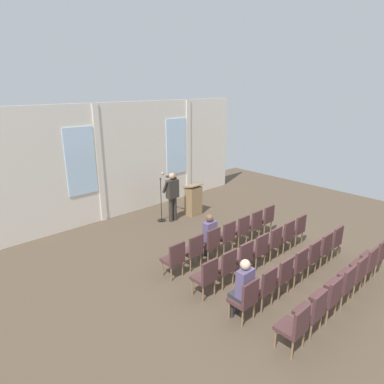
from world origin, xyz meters
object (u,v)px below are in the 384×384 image
Objects in this scene: chair_r2_c0 at (245,298)px; chair_r3_c0 at (295,326)px; chair_r0_c2 at (210,242)px; chair_r3_c6 at (376,254)px; chair_r3_c1 at (313,310)px; speaker at (172,193)px; chair_r3_c3 at (343,284)px; chair_r2_c2 at (281,274)px; chair_r0_c1 at (193,249)px; chair_r0_c5 at (254,223)px; chair_r3_c5 at (366,263)px; chair_r1_c3 at (258,248)px; chair_r2_c4 at (310,255)px; chair_r2_c6 at (333,240)px; chair_r1_c4 at (272,241)px; chair_r3_c2 at (329,296)px; chair_r3_c4 at (355,273)px; chair_r0_c0 at (174,257)px; chair_r0_c4 at (240,229)px; mic_stand at (161,212)px; chair_r0_c6 at (266,218)px; chair_r0_c3 at (226,235)px; audience_r0_c2 at (208,234)px; chair_r1_c0 at (206,275)px; audience_r2_c0 at (243,287)px; chair_r1_c5 at (285,234)px; chair_r1_c6 at (297,228)px; lectern at (193,200)px; chair_r2_c3 at (296,264)px; chair_r1_c2 at (242,256)px; chair_r1_c1 at (225,265)px; chair_r2_c1 at (264,285)px; chair_r2_c5 at (322,247)px.

chair_r2_c0 is 1.09m from chair_r3_c0.
chair_r3_c6 is at bearing -52.50° from chair_r0_c2.
chair_r2_c0 is 1.26m from chair_r3_c1.
chair_r3_c3 is at bearing -93.51° from speaker.
chair_r0_c1 is at bearing 106.05° from chair_r2_c2.
chair_r0_c1 is at bearing 180.00° from chair_r0_c5.
chair_r3_c5 and chair_r3_c6 have the same top height.
chair_r1_c3 and chair_r3_c3 have the same top height.
chair_r2_c6 is at bearing 0.00° from chair_r2_c4.
chair_r3_c3 is at bearing -106.05° from chair_r1_c4.
chair_r1_c3 and chair_r3_c1 have the same top height.
chair_r3_c4 is (1.25, 0.00, 0.00)m from chair_r3_c2.
chair_r0_c0 is 1.00× the size of chair_r0_c4.
chair_r3_c2 is at bearing -96.38° from mic_stand.
speaker is at bearing 118.26° from chair_r0_c6.
audience_r0_c2 is at bearing 172.55° from chair_r0_c3.
chair_r3_c5 is (1.25, -3.27, 0.00)m from chair_r0_c3.
mic_stand reaches higher than chair_r1_c0.
audience_r2_c0 is at bearing 159.55° from chair_r3_c5.
chair_r1_c6 is at bearing 0.00° from chair_r1_c5.
chair_r0_c3 is 3.77m from chair_r3_c0.
chair_r0_c4 is at bearing -84.83° from speaker.
chair_r3_c6 is at bearing -40.99° from chair_r2_c4.
lectern is 1.23× the size of chair_r0_c4.
audience_r0_c2 reaches higher than chair_r2_c3.
mic_stand reaches higher than chair_r2_c3.
chair_r2_c4 is 1.00× the size of chair_r3_c0.
chair_r1_c2 is at bearing 40.99° from chair_r2_c0.
chair_r1_c5 is (2.51, 0.00, 0.00)m from chair_r1_c1.
chair_r2_c4 is (0.25, -4.99, -0.47)m from speaker.
audience_r2_c0 reaches higher than chair_r2_c6.
chair_r1_c1 is 3.32m from chair_r3_c5.
chair_r0_c4 is at bearing 180.00° from chair_r0_c5.
chair_r2_c2 is at bearing -90.00° from chair_r0_c2.
mic_stand is 1.65× the size of chair_r1_c0.
chair_r3_c5 is at bearing -81.75° from speaker.
chair_r1_c4 is (2.51, -1.09, 0.00)m from chair_r0_c0.
lectern is at bearing 62.06° from chair_r3_c0.
chair_r2_c3 is at bearing 0.00° from chair_r2_c2.
chair_r3_c1 is at bearing -145.19° from chair_r1_c6.
chair_r2_c3 is (-1.25, -2.18, 0.00)m from chair_r0_c5.
chair_r0_c6 is at bearing 30.08° from chair_r2_c0.
chair_r2_c5 is at bearing 0.00° from chair_r2_c1.
chair_r0_c0 is 1.00× the size of chair_r1_c0.
chair_r0_c4 is 3.27m from chair_r3_c4.
chair_r2_c6 is at bearing -30.08° from chair_r0_c0.
audience_r2_c0 is (-2.25, -4.91, -0.25)m from speaker.
chair_r1_c4 is 2.51m from chair_r3_c6.
chair_r0_c0 is at bearing 180.00° from chair_r0_c5.
chair_r1_c4 is 1.00× the size of chair_r3_c3.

